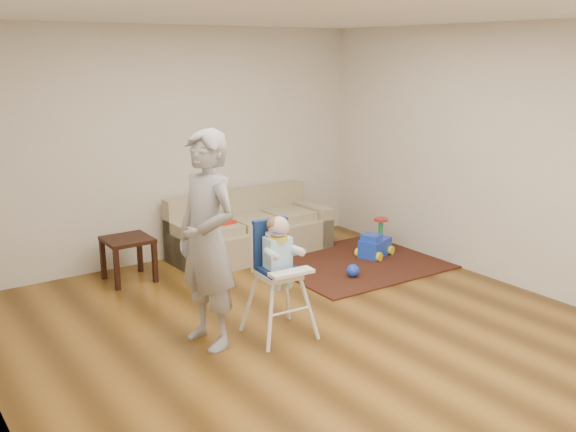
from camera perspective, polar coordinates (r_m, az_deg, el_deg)
ground at (r=5.68m, az=2.34°, el=-10.66°), size 5.50×5.50×0.00m
room_envelope at (r=5.60m, az=-0.74°, el=8.98°), size 5.04×5.52×2.72m
sofa at (r=7.75m, az=-3.29°, el=-0.78°), size 1.98×0.87×0.75m
side_table at (r=7.12m, az=-13.98°, el=-3.75°), size 0.48×0.48×0.48m
area_rug at (r=7.65m, az=6.74°, el=-3.97°), size 2.17×1.65×0.02m
ride_on_toy at (r=7.76m, az=7.76°, el=-1.95°), size 0.48×0.41×0.44m
toy_ball at (r=7.05m, az=5.79°, el=-4.85°), size 0.14×0.14×0.14m
high_chair at (r=5.52m, az=-0.83°, el=-5.59°), size 0.53×0.53×1.08m
adult at (r=5.28m, az=-7.20°, el=-2.18°), size 0.53×0.72×1.82m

